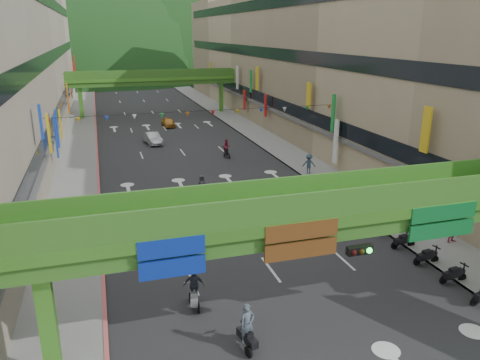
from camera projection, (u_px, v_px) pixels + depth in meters
road_slab at (169, 134)px, 61.06m from camera, size 18.00×140.00×0.02m
sidewalk_left at (80, 139)px, 57.99m from camera, size 4.00×140.00×0.15m
sidewalk_right at (249, 129)px, 64.08m from camera, size 4.00×140.00×0.15m
curb_left at (96, 138)px, 58.52m from camera, size 0.20×140.00×0.18m
curb_right at (236, 130)px, 63.55m from camera, size 0.20×140.00×0.18m
building_row_right at (305, 57)px, 63.43m from camera, size 12.80×95.00×19.00m
overpass_near at (352, 228)px, 19.07m from camera, size 28.00×12.27×7.10m
overpass_far at (153, 81)px, 73.09m from camera, size 28.00×2.20×7.10m
hill_left at (75, 71)px, 157.18m from camera, size 168.00×140.00×112.00m
hill_right at (182, 65)px, 186.48m from camera, size 208.00×176.00×128.00m
bunting_string at (200, 114)px, 41.02m from camera, size 26.00×0.36×0.47m
scooter_rider_near at (247, 328)px, 19.56m from camera, size 0.76×1.58×2.14m
scooter_rider_mid at (227, 148)px, 49.59m from camera, size 0.92×1.58×1.99m
scooter_rider_left at (194, 289)px, 22.56m from camera, size 1.05×1.59×2.04m
scooter_rider_far at (202, 187)px, 37.49m from camera, size 0.82×1.60×1.93m
parked_scooter_row at (427, 256)px, 26.88m from camera, size 1.60×9.41×1.08m
car_silver at (153, 138)px, 55.65m from camera, size 2.12×4.36×1.38m
car_yellow at (168, 122)px, 65.73m from camera, size 1.71×3.80×1.27m
pedestrian_red at (454, 232)px, 29.35m from camera, size 0.87×0.72×1.62m
pedestrian_dark at (409, 230)px, 29.89m from camera, size 0.90×0.42×1.50m
pedestrian_blue at (309, 165)px, 43.59m from camera, size 1.02×0.87×1.85m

